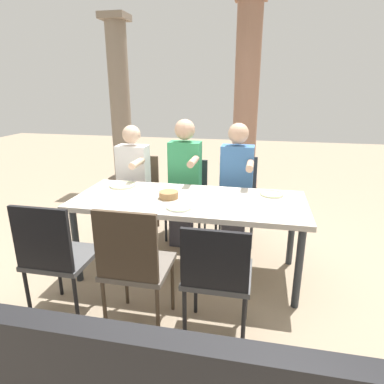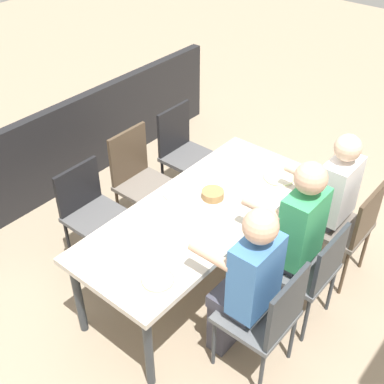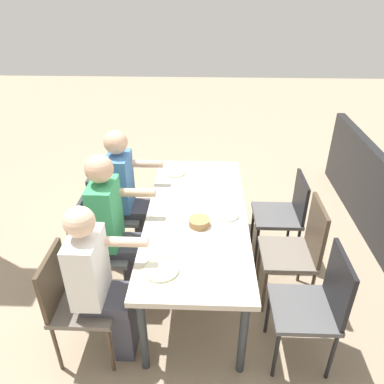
{
  "view_description": "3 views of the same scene",
  "coord_description": "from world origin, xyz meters",
  "views": [
    {
      "loc": [
        0.59,
        -2.71,
        1.69
      ],
      "look_at": [
        0.02,
        0.07,
        0.77
      ],
      "focal_mm": 31.05,
      "sensor_mm": 36.0,
      "label": 1
    },
    {
      "loc": [
        2.24,
        1.78,
        3.05
      ],
      "look_at": [
        0.01,
        -0.07,
        0.87
      ],
      "focal_mm": 46.67,
      "sensor_mm": 36.0,
      "label": 2
    },
    {
      "loc": [
        -2.63,
        -0.06,
        2.48
      ],
      "look_at": [
        0.15,
        0.05,
        0.85
      ],
      "focal_mm": 34.67,
      "sensor_mm": 36.0,
      "label": 3
    }
  ],
  "objects": [
    {
      "name": "fork_1",
      "position": [
        -0.17,
        -0.25,
        0.73
      ],
      "size": [
        0.02,
        0.17,
        0.01
      ],
      "primitive_type": "cube",
      "rotation": [
        0.0,
        0.0,
        0.02
      ],
      "color": "silver",
      "rests_on": "dining_table"
    },
    {
      "name": "spoon_0",
      "position": [
        -0.57,
        0.23,
        0.73
      ],
      "size": [
        0.03,
        0.17,
        0.01
      ],
      "primitive_type": "cube",
      "rotation": [
        0.0,
        0.0,
        0.06
      ],
      "color": "silver",
      "rests_on": "dining_table"
    },
    {
      "name": "spoon_2",
      "position": [
        0.87,
        0.24,
        0.73
      ],
      "size": [
        0.02,
        0.17,
        0.01
      ],
      "primitive_type": "cube",
      "rotation": [
        0.0,
        0.0,
        -0.02
      ],
      "color": "silver",
      "rests_on": "dining_table"
    },
    {
      "name": "dining_table",
      "position": [
        0.0,
        0.0,
        0.67
      ],
      "size": [
        2.04,
        0.84,
        0.73
      ],
      "color": "beige",
      "rests_on": "ground"
    },
    {
      "name": "plate_2",
      "position": [
        0.72,
        0.24,
        0.74
      ],
      "size": [
        0.21,
        0.21,
        0.02
      ],
      "color": "silver",
      "rests_on": "dining_table"
    },
    {
      "name": "patio_railing",
      "position": [
        0.0,
        -1.86,
        0.45
      ],
      "size": [
        4.44,
        0.1,
        0.9
      ],
      "primitive_type": "cube",
      "color": "black",
      "rests_on": "ground"
    },
    {
      "name": "fork_0",
      "position": [
        -0.87,
        0.23,
        0.73
      ],
      "size": [
        0.03,
        0.17,
        0.01
      ],
      "primitive_type": "cube",
      "rotation": [
        0.0,
        0.0,
        0.11
      ],
      "color": "silver",
      "rests_on": "dining_table"
    },
    {
      "name": "ground_plane",
      "position": [
        0.0,
        0.0,
        0.0
      ],
      "size": [
        16.0,
        16.0,
        0.0
      ],
      "primitive_type": "plane",
      "color": "gray"
    },
    {
      "name": "spoon_1",
      "position": [
        0.13,
        -0.25,
        0.73
      ],
      "size": [
        0.03,
        0.17,
        0.01
      ],
      "primitive_type": "cube",
      "rotation": [
        0.0,
        0.0,
        0.09
      ],
      "color": "silver",
      "rests_on": "dining_table"
    },
    {
      "name": "fork_2",
      "position": [
        0.57,
        0.24,
        0.73
      ],
      "size": [
        0.03,
        0.17,
        0.01
      ],
      "primitive_type": "cube",
      "rotation": [
        0.0,
        0.0,
        -0.06
      ],
      "color": "silver",
      "rests_on": "dining_table"
    },
    {
      "name": "diner_guest_third",
      "position": [
        -0.79,
        0.64,
        0.68
      ],
      "size": [
        0.35,
        0.49,
        1.27
      ],
      "color": "#3F3F4C",
      "rests_on": "ground"
    },
    {
      "name": "diner_man_white",
      "position": [
        -0.19,
        0.66,
        0.73
      ],
      "size": [
        0.35,
        0.5,
        1.35
      ],
      "color": "#3F3F4C",
      "rests_on": "ground"
    },
    {
      "name": "chair_west_south",
      "position": [
        -0.79,
        -0.84,
        0.55
      ],
      "size": [
        0.44,
        0.44,
        0.94
      ],
      "color": "#4F4F50",
      "rests_on": "ground"
    },
    {
      "name": "plate_0",
      "position": [
        -0.72,
        0.23,
        0.74
      ],
      "size": [
        0.25,
        0.25,
        0.02
      ],
      "color": "silver",
      "rests_on": "dining_table"
    },
    {
      "name": "bread_basket",
      "position": [
        -0.18,
        -0.02,
        0.76
      ],
      "size": [
        0.17,
        0.17,
        0.06
      ],
      "primitive_type": "cylinder",
      "color": "#9E7547",
      "rests_on": "dining_table"
    },
    {
      "name": "chair_west_north",
      "position": [
        -0.79,
        0.84,
        0.52
      ],
      "size": [
        0.44,
        0.44,
        0.89
      ],
      "color": "#6A6158",
      "rests_on": "ground"
    },
    {
      "name": "chair_east_south",
      "position": [
        0.37,
        -0.84,
        0.53
      ],
      "size": [
        0.44,
        0.44,
        0.89
      ],
      "color": "#4F4F50",
      "rests_on": "ground"
    },
    {
      "name": "plate_1",
      "position": [
        -0.02,
        -0.25,
        0.74
      ],
      "size": [
        0.21,
        0.21,
        0.02
      ],
      "color": "white",
      "rests_on": "dining_table"
    },
    {
      "name": "diner_woman_green",
      "position": [
        0.37,
        0.66,
        0.71
      ],
      "size": [
        0.34,
        0.5,
        1.32
      ],
      "color": "#3F3F4C",
      "rests_on": "ground"
    },
    {
      "name": "chair_mid_south",
      "position": [
        -0.2,
        -0.85,
        0.55
      ],
      "size": [
        0.44,
        0.44,
        0.96
      ],
      "color": "#6A6158",
      "rests_on": "ground"
    },
    {
      "name": "chair_mid_north",
      "position": [
        -0.2,
        0.84,
        0.52
      ],
      "size": [
        0.44,
        0.44,
        0.87
      ],
      "color": "#5B5E61",
      "rests_on": "ground"
    },
    {
      "name": "chair_east_north",
      "position": [
        0.37,
        0.84,
        0.54
      ],
      "size": [
        0.44,
        0.44,
        0.93
      ],
      "color": "#5B5E61",
      "rests_on": "ground"
    }
  ]
}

